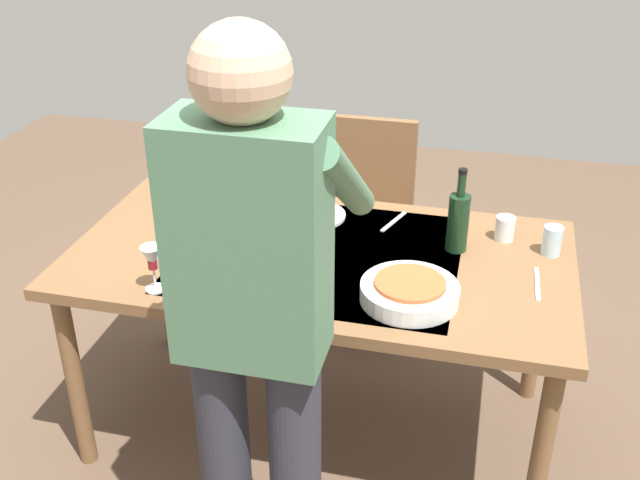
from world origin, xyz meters
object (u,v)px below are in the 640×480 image
Objects in this scene: wine_glass_right at (152,260)px; chair_near at (365,209)px; dinner_plate_far at (314,215)px; wine_bottle at (458,220)px; serving_bowl_pasta at (410,291)px; wine_glass_left at (179,179)px; side_bowl_salad at (213,221)px; dinner_plate_near at (207,265)px; dining_table at (320,272)px; water_cup_near_left at (301,272)px; person_server at (255,318)px; water_cup_near_right at (552,241)px; water_cup_far_left at (505,228)px.

chair_near is at bearing -110.86° from wine_glass_right.
wine_bottle is at bearing 166.60° from dinner_plate_far.
serving_bowl_pasta is (0.11, 0.36, -0.08)m from wine_bottle.
wine_glass_left is 1.05m from serving_bowl_pasta.
wine_bottle is 1.64× the size of side_bowl_salad.
dinner_plate_near is (-0.11, -0.17, -0.10)m from wine_glass_right.
chair_near reaches higher than dining_table.
wine_glass_left is 0.50× the size of serving_bowl_pasta.
dinner_plate_near is (-0.08, 0.25, -0.03)m from side_bowl_salad.
water_cup_near_left is at bearing 171.63° from dinner_plate_near.
water_cup_near_right is (-0.75, -0.89, -0.16)m from person_server.
water_cup_far_left is at bearing -144.38° from wine_bottle.
wine_glass_right is at bearing 9.18° from serving_bowl_pasta.
dining_table is at bearing 158.32° from wine_glass_left.
wine_bottle is at bearing -151.42° from wine_glass_right.
water_cup_near_left is at bearing 143.37° from side_bowl_salad.
side_bowl_salad is (0.74, -0.30, 0.00)m from serving_bowl_pasta.
serving_bowl_pasta is at bearing 43.49° from water_cup_near_right.
wine_glass_right is 0.71m from dinner_plate_far.
dinner_plate_near is at bearing 24.45° from water_cup_far_left.
dining_table is 0.26m from water_cup_near_left.
wine_bottle is 1.96× the size of wine_glass_left.
dinner_plate_near is (1.09, 0.36, -0.04)m from water_cup_near_right.
wine_glass_left is 0.26m from side_bowl_salad.
dinner_plate_far is at bearing -150.75° from side_bowl_salad.
wine_glass_left is at bearing 43.85° from chair_near.
wine_glass_left reaches higher than dining_table.
wine_bottle is 1.05m from wine_glass_left.
wine_glass_right is 0.22m from dinner_plate_near.
side_bowl_salad is 0.27m from dinner_plate_near.
dining_table is 11.15× the size of wine_glass_right.
dinner_plate_far is at bearing -177.73° from wine_glass_left.
water_cup_near_left is (-0.60, 0.47, -0.05)m from wine_glass_left.
water_cup_near_right reaches higher than dinner_plate_far.
serving_bowl_pasta is 0.67m from dinner_plate_near.
person_server reaches higher than side_bowl_salad.
dining_table is 0.43m from side_bowl_salad.
wine_glass_right is 1.31m from water_cup_near_right.
serving_bowl_pasta is (-0.34, -0.01, -0.02)m from water_cup_near_left.
wine_glass_right is (0.88, 0.48, -0.01)m from wine_bottle.
dining_table is at bearing -141.91° from wine_glass_right.
water_cup_far_left is at bearing -121.72° from person_server.
water_cup_near_right reaches higher than dinner_plate_near.
water_cup_near_left is 0.51m from side_bowl_salad.
serving_bowl_pasta is at bearing -179.06° from water_cup_near_left.
serving_bowl_pasta reaches higher than dinner_plate_near.
serving_bowl_pasta reaches higher than dining_table.
dining_table is 0.59m from wine_glass_right.
chair_near is 6.03× the size of wine_glass_left.
water_cup_far_left reaches higher than dinner_plate_far.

